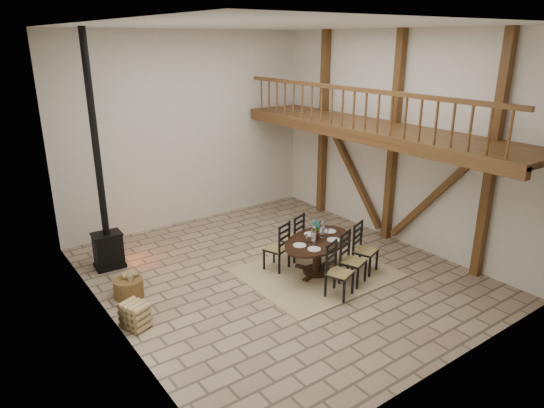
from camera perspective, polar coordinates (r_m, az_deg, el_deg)
ground at (r=10.51m, az=0.79°, el=-8.11°), size 8.00×8.00×0.00m
room_shell at (r=10.27m, az=6.27°, el=8.94°), size 7.02×8.02×5.01m
rug at (r=10.54m, az=5.27°, el=-8.04°), size 3.00×2.50×0.02m
dining_table at (r=10.32m, az=5.89°, el=-6.15°), size 2.24×2.44×1.21m
wood_stove at (r=10.92m, az=-19.09°, el=-1.64°), size 0.64×0.51×5.00m
log_basket at (r=9.94m, az=-16.52°, el=-9.35°), size 0.56×0.56×0.46m
log_stack at (r=8.91m, az=-15.82°, el=-12.49°), size 0.50×0.58×0.48m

